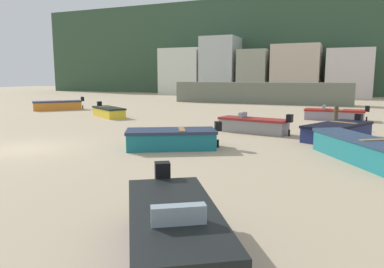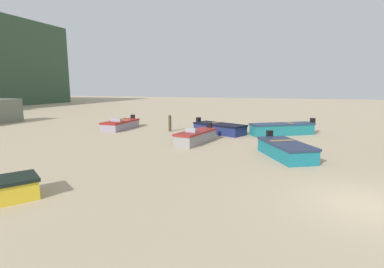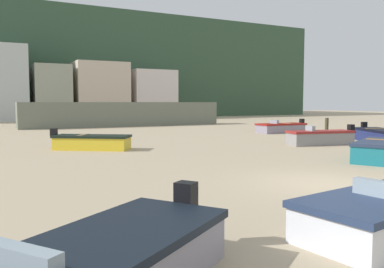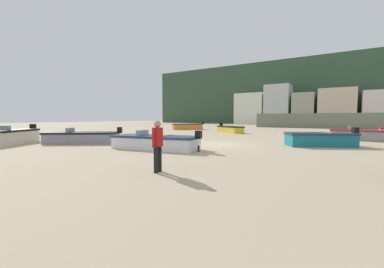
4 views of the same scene
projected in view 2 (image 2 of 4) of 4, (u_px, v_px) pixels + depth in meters
name	position (u px, v px, depth m)	size (l,w,h in m)	color
ground_plane	(367.00, 205.00, 9.13)	(160.00, 160.00, 0.00)	tan
boat_teal_0	(285.00, 150.00, 15.12)	(4.08, 3.20, 1.13)	#186B78
boat_grey_1	(121.00, 125.00, 25.04)	(4.21, 1.59, 1.05)	gray
boat_grey_3	(196.00, 137.00, 18.92)	(4.08, 1.96, 1.12)	gray
boat_teal_7	(282.00, 129.00, 22.07)	(3.63, 4.86, 1.22)	#1C7379
boat_navy_8	(219.00, 128.00, 22.73)	(3.28, 4.49, 1.11)	navy
mooring_post_near_water	(170.00, 123.00, 23.78)	(0.24, 0.24, 1.31)	#403924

